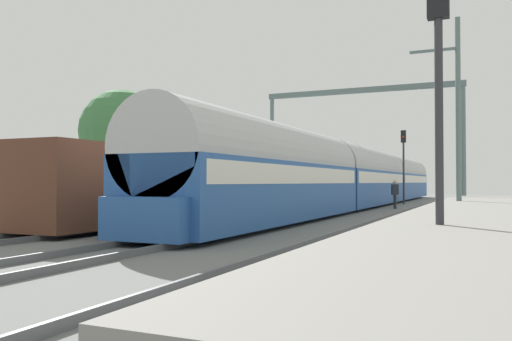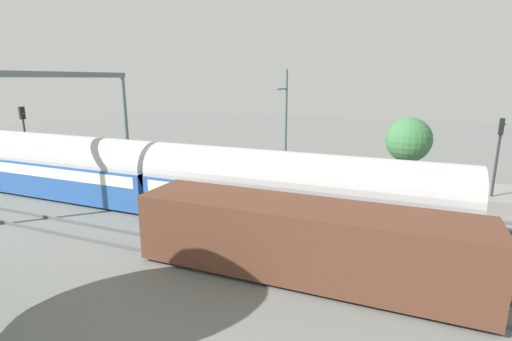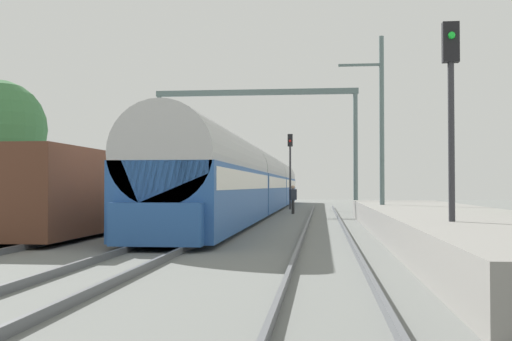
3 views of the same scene
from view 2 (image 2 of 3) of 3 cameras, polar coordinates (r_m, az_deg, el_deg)
name	(u,v)px [view 2 (image 2 of 3)]	position (r m, az deg, el deg)	size (l,w,h in m)	color
ground	(398,246)	(19.02, 20.32, -10.43)	(120.00, 120.00, 0.00)	slate
track_far_west	(393,291)	(15.11, 19.55, -16.50)	(1.52, 60.00, 0.16)	#56595D
track_west	(399,244)	(18.99, 20.34, -10.21)	(1.52, 60.00, 0.16)	#56595D
track_east	(402,214)	(23.02, 20.84, -6.09)	(1.52, 60.00, 0.16)	#56595D
platform	(373,187)	(26.66, 16.93, -2.33)	(4.40, 28.00, 0.90)	gray
passenger_train	(53,165)	(28.27, -27.80, 0.75)	(2.93, 49.20, 3.82)	#28569E
freight_car	(303,240)	(14.91, 6.94, -10.21)	(2.80, 13.00, 2.70)	#563323
person_crossing	(109,174)	(28.45, -20.89, -0.45)	(0.47, 0.42, 1.73)	#282828
railway_signal_near	(498,153)	(25.27, 32.15, 2.19)	(0.36, 0.30, 5.33)	#2D2D33
railway_signal_far	(25,134)	(33.00, -31.00, 4.63)	(0.36, 0.30, 5.46)	#2D2D33
catenary_gantry	(54,108)	(27.26, -27.70, 8.23)	(13.01, 0.28, 7.86)	slate
catenary_pole_east_mid	(285,130)	(25.64, 4.35, 6.06)	(1.90, 0.20, 8.00)	slate
tree_east_background	(409,140)	(30.51, 21.67, 4.21)	(3.31, 3.31, 4.70)	#4C3826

